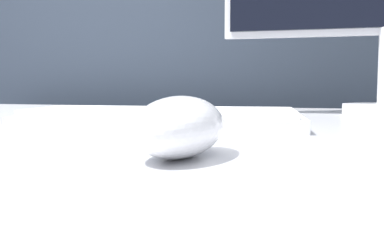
% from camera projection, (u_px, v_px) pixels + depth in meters
% --- Properties ---
extents(partition_panel, '(5.00, 0.03, 1.09)m').
position_uv_depth(partition_panel, '(259.00, 176.00, 1.22)').
color(partition_panel, '#333D4C').
rests_on(partition_panel, ground_plane).
extents(computer_mouse_near, '(0.07, 0.12, 0.05)m').
position_uv_depth(computer_mouse_near, '(180.00, 127.00, 0.34)').
color(computer_mouse_near, white).
rests_on(computer_mouse_near, desk).
extents(keyboard, '(0.38, 0.19, 0.02)m').
position_uv_depth(keyboard, '(162.00, 118.00, 0.59)').
color(keyboard, silver).
rests_on(keyboard, desk).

